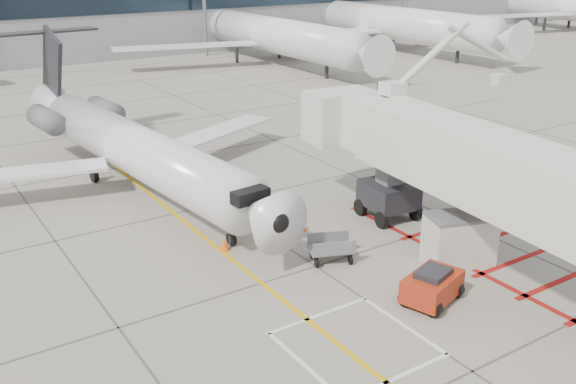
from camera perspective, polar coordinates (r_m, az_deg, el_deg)
ground_plane at (r=22.72m, az=8.44°, el=-10.47°), size 260.00×260.00×0.00m
regional_jet at (r=31.21m, az=-11.86°, el=5.30°), size 24.24×29.32×7.17m
jet_bridge at (r=24.96m, az=17.00°, el=0.93°), size 10.16×18.74×7.21m
pushback_tug at (r=23.30m, az=12.70°, el=-8.07°), size 2.57×2.02×1.31m
baggage_cart at (r=25.64m, az=3.85°, el=-5.04°), size 2.02×1.67×1.10m
ground_power_unit at (r=26.15m, az=14.98°, el=-4.05°), size 2.93×2.25×2.05m
cone_nose at (r=26.71m, az=-5.68°, el=-4.63°), size 0.40×0.40×0.55m
cone_side at (r=28.41m, az=1.31°, el=-2.95°), size 0.37×0.37×0.52m
bg_aircraft_c at (r=70.79m, az=-1.92°, el=15.81°), size 32.85×36.50×10.95m
bg_aircraft_d at (r=80.91m, az=8.90°, el=16.46°), size 34.89×38.77×11.63m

